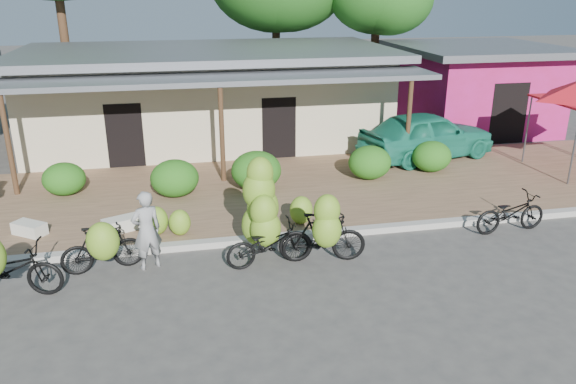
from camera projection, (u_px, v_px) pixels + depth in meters
name	position (u px, v px, depth m)	size (l,w,h in m)	color
ground	(255.00, 288.00, 10.70)	(100.00, 100.00, 0.00)	#43403E
sidewalk	(228.00, 195.00, 15.28)	(60.00, 6.00, 0.12)	#936D4F
curb	(242.00, 241.00, 12.51)	(60.00, 0.25, 0.15)	#A8A399
shop_main	(209.00, 95.00, 20.15)	(13.00, 8.50, 3.35)	beige
shop_pink	(475.00, 86.00, 22.21)	(6.00, 6.00, 3.25)	#BF1D78
hedge_1	(64.00, 179.00, 15.02)	(1.13, 1.02, 0.88)	#134F12
hedge_2	(175.00, 178.00, 14.90)	(1.28, 1.15, 1.00)	#134F12
hedge_3	(256.00, 171.00, 15.39)	(1.38, 1.24, 1.08)	#134F12
hedge_4	(370.00, 162.00, 16.25)	(1.25, 1.13, 0.98)	#134F12
hedge_5	(432.00, 156.00, 16.91)	(1.19, 1.07, 0.93)	#134F12
bike_far_left	(4.00, 267.00, 10.17)	(2.10, 1.45, 1.53)	black
bike_left	(102.00, 247.00, 11.04)	(1.69, 1.27, 1.31)	black
bike_center	(264.00, 222.00, 11.57)	(1.85, 1.27, 2.17)	black
bike_right	(323.00, 234.00, 11.38)	(1.86, 1.27, 1.71)	black
bike_far_right	(511.00, 213.00, 13.01)	(1.83, 0.77, 0.94)	black
loose_banana_a	(156.00, 221.00, 12.63)	(0.54, 0.45, 0.67)	#80AC2B
loose_banana_b	(180.00, 222.00, 12.61)	(0.48, 0.41, 0.61)	#80AC2B
loose_banana_c	(301.00, 210.00, 13.20)	(0.55, 0.47, 0.69)	#80AC2B
sack_near	(122.00, 224.00, 12.91)	(0.85, 0.40, 0.30)	beige
sack_far	(29.00, 228.00, 12.70)	(0.75, 0.38, 0.28)	beige
vendor	(147.00, 230.00, 11.22)	(0.60, 0.40, 1.66)	gray
teal_van	(427.00, 135.00, 18.09)	(1.84, 4.56, 1.55)	#1C7E62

